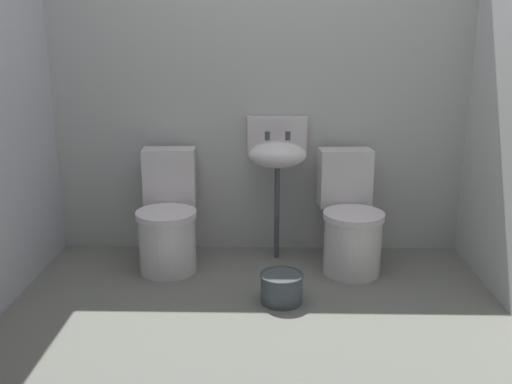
% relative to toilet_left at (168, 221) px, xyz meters
% --- Properties ---
extents(ground_plane, '(3.31, 2.92, 0.08)m').
position_rel_toilet_left_xyz_m(ground_plane, '(0.61, -0.91, -0.36)').
color(ground_plane, slate).
extents(wall_back, '(3.31, 0.10, 2.21)m').
position_rel_toilet_left_xyz_m(wall_back, '(0.61, 0.40, 0.78)').
color(wall_back, '#B9BCB9').
rests_on(wall_back, ground).
extents(toilet_left, '(0.43, 0.61, 0.78)m').
position_rel_toilet_left_xyz_m(toilet_left, '(0.00, 0.00, 0.00)').
color(toilet_left, white).
rests_on(toilet_left, ground).
extents(toilet_right, '(0.44, 0.62, 0.78)m').
position_rel_toilet_left_xyz_m(toilet_right, '(1.23, 0.00, 0.00)').
color(toilet_right, white).
rests_on(toilet_right, ground).
extents(sink, '(0.42, 0.35, 0.99)m').
position_rel_toilet_left_xyz_m(sink, '(0.74, 0.19, 0.43)').
color(sink, '#464F56').
rests_on(sink, ground).
extents(bucket, '(0.27, 0.27, 0.18)m').
position_rel_toilet_left_xyz_m(bucket, '(0.76, -0.53, -0.23)').
color(bucket, '#464F56').
rests_on(bucket, ground).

